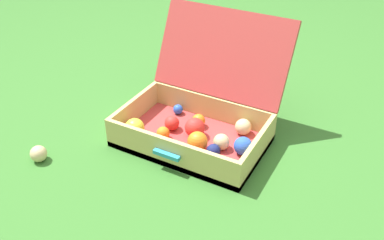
{
  "coord_description": "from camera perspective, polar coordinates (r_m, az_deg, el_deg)",
  "views": [
    {
      "loc": [
        0.74,
        -1.2,
        1.07
      ],
      "look_at": [
        0.05,
        0.06,
        0.11
      ],
      "focal_mm": 40.26,
      "sensor_mm": 36.0,
      "label": 1
    }
  ],
  "objects": [
    {
      "name": "ground_plane",
      "position": [
        1.77,
        -2.41,
        -3.57
      ],
      "size": [
        16.0,
        16.0,
        0.0
      ],
      "primitive_type": "plane",
      "color": "#336B28"
    },
    {
      "name": "open_suitcase",
      "position": [
        1.78,
        1.11,
        0.74
      ],
      "size": [
        0.59,
        0.57,
        0.47
      ],
      "color": "#B23838",
      "rests_on": "ground"
    },
    {
      "name": "stray_ball_on_grass",
      "position": [
        1.78,
        -19.66,
        -4.23
      ],
      "size": [
        0.07,
        0.07,
        0.07
      ],
      "primitive_type": "sphere",
      "color": "#D1B784",
      "rests_on": "ground"
    }
  ]
}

